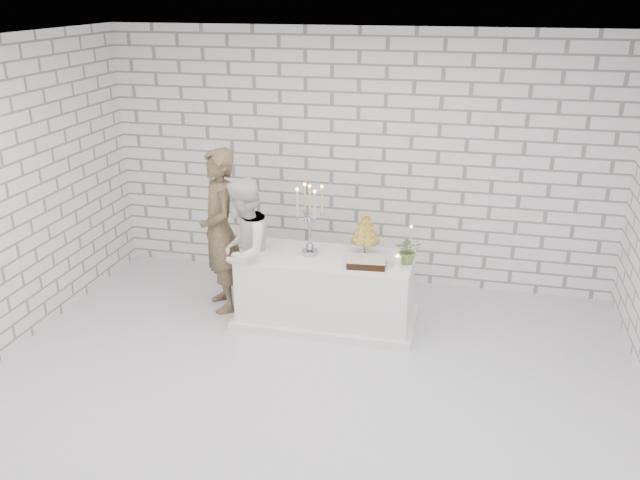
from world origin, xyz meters
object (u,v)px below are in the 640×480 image
Objects in this scene: bride at (244,252)px; candelabra at (310,220)px; groom at (220,231)px; cake_table at (326,289)px; croquembouche at (365,233)px.

bride is 0.78m from candelabra.
cake_table is at bearing 52.91° from groom.
croquembouche is at bearing 104.93° from bride.
cake_table is 2.35× the size of candelabra.
groom is 3.76× the size of croquembouche.
candelabra is 0.60m from croquembouche.
candelabra is at bearing 172.42° from cake_table.
candelabra reaches higher than croquembouche.
bride is 2.07× the size of candelabra.
groom is 1.15× the size of bride.
bride is 3.27× the size of croquembouche.
candelabra is at bearing 53.70° from groom.
groom is 2.38× the size of candelabra.
cake_table is at bearing -158.36° from croquembouche.
cake_table is 0.97m from bride.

